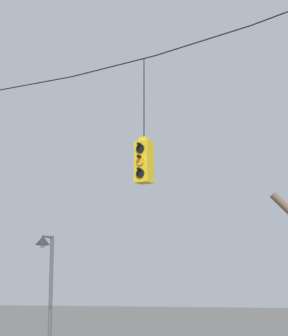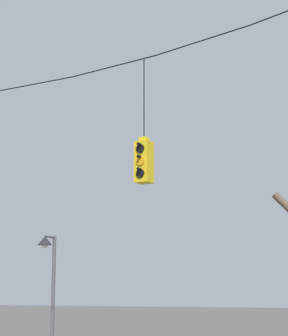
{
  "view_description": "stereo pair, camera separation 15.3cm",
  "coord_description": "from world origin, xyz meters",
  "views": [
    {
      "loc": [
        10.04,
        -12.44,
        2.3
      ],
      "look_at": [
        3.2,
        0.41,
        5.11
      ],
      "focal_mm": 70.0,
      "sensor_mm": 36.0,
      "label": 1
    },
    {
      "loc": [
        10.18,
        -12.36,
        2.3
      ],
      "look_at": [
        3.2,
        0.41,
        5.11
      ],
      "focal_mm": 70.0,
      "sensor_mm": 36.0,
      "label": 2
    }
  ],
  "objects": [
    {
      "name": "traffic_light_over_intersection",
      "position": [
        3.2,
        0.4,
        5.27
      ],
      "size": [
        0.34,
        0.46,
        2.95
      ],
      "color": "yellow"
    },
    {
      "name": "street_lamp",
      "position": [
        -2.75,
        4.87,
        3.13
      ],
      "size": [
        0.47,
        0.81,
        4.19
      ],
      "color": "#515156",
      "rests_on": "ground_plane"
    },
    {
      "name": "span_wire",
      "position": [
        0.0,
        0.41,
        7.88
      ],
      "size": [
        16.28,
        0.03,
        0.85
      ],
      "color": "black"
    }
  ]
}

